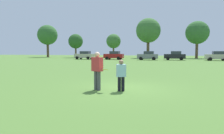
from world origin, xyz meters
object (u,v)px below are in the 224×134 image
frisbee (105,70)px  traffic_cone (100,69)px  parked_car_mid_left (114,55)px  parked_car_near_right (217,56)px  parked_car_near_left (85,55)px  parked_car_center (148,56)px  parked_car_mid_right (175,56)px  player_defender (121,74)px  player_thrower (97,69)px

frisbee → traffic_cone: bearing=109.2°
parked_car_mid_left → parked_car_near_right: (20.51, 0.06, 0.00)m
parked_car_near_left → parked_car_mid_left: (6.66, 0.54, 0.00)m
frisbee → parked_car_mid_left: (-8.05, 34.00, -0.07)m
parked_car_center → frisbee: bearing=-88.8°
parked_car_mid_right → traffic_cone: bearing=-106.7°
player_defender → parked_car_near_right: bearing=70.9°
frisbee → player_thrower: bearing=159.2°
parked_car_center → parked_car_near_left: bearing=-178.9°
player_thrower → traffic_cone: (-2.60, 8.60, -0.79)m
parked_car_mid_left → parked_car_center: (7.34, -0.26, 0.00)m
traffic_cone → parked_car_mid_left: bearing=101.2°
traffic_cone → parked_car_near_left: 27.32m
frisbee → traffic_cone: (-3.05, 8.77, -0.77)m
parked_car_center → parked_car_near_right: same height
parked_car_near_left → parked_car_mid_right: 19.42m
player_defender → frisbee: bearing=-164.9°
frisbee → parked_car_near_left: parked_car_near_left is taller
player_defender → parked_car_mid_left: 34.93m
player_defender → parked_car_mid_left: size_ratio=0.34×
parked_car_center → parked_car_mid_right: size_ratio=1.00×
player_thrower → player_defender: 1.17m
player_thrower → parked_car_center: bearing=90.5°
parked_car_near_left → parked_car_mid_right: bearing=3.3°
player_defender → parked_car_near_left: (-15.42, 33.27, 0.11)m
traffic_cone → parked_car_near_left: parked_car_near_left is taller
player_defender → frisbee: player_defender is taller
player_thrower → traffic_cone: bearing=106.8°
parked_car_near_right → frisbee: bearing=-110.1°
parked_car_near_left → parked_car_center: size_ratio=1.00×
parked_car_near_left → parked_car_mid_right: same height
parked_car_mid_left → parked_car_center: size_ratio=1.00×
parked_car_mid_right → parked_car_near_right: size_ratio=1.00×
player_defender → parked_car_near_left: size_ratio=0.34×
player_thrower → player_defender: size_ratio=1.24×
parked_car_center → parked_car_near_right: (13.17, 0.32, 0.00)m
frisbee → parked_car_mid_left: bearing=103.3°
parked_car_center → parked_car_mid_right: bearing=9.0°
parked_car_near_right → traffic_cone: bearing=-121.5°
frisbee → parked_car_mid_left: 34.94m
traffic_cone → parked_car_near_left: (-11.67, 24.69, 0.69)m
parked_car_center → player_defender: bearing=-87.6°
traffic_cone → parked_car_mid_left: parked_car_mid_left is taller
player_defender → player_thrower: bearing=-179.0°
player_thrower → player_defender: bearing=1.0°
player_defender → parked_car_center: size_ratio=0.34×
traffic_cone → parked_car_mid_right: parked_car_mid_right is taller
player_thrower → parked_car_near_left: size_ratio=0.42×
player_thrower → parked_car_mid_left: bearing=102.7°
frisbee → parked_car_mid_right: bearing=82.3°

